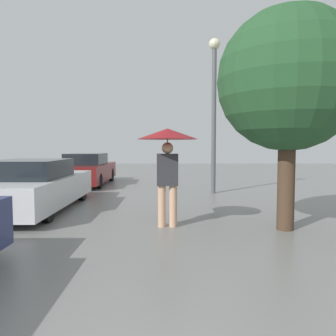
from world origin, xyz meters
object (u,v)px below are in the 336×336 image
(pedestrian, at_px, (167,147))
(parked_car_middle, at_px, (34,186))
(parked_car_farthest, at_px, (88,170))
(street_lamp, at_px, (214,97))
(tree, at_px, (288,81))

(pedestrian, relative_size, parked_car_middle, 0.42)
(parked_car_middle, xyz_separation_m, parked_car_farthest, (0.04, 5.53, 0.02))
(street_lamp, bearing_deg, tree, -82.53)
(pedestrian, relative_size, parked_car_farthest, 0.43)
(pedestrian, height_order, tree, tree)
(tree, xyz_separation_m, street_lamp, (-0.65, 4.94, 0.44))
(pedestrian, xyz_separation_m, tree, (2.24, -0.23, 1.22))
(pedestrian, distance_m, parked_car_middle, 3.90)
(pedestrian, distance_m, street_lamp, 5.24)
(parked_car_middle, height_order, street_lamp, street_lamp)
(pedestrian, height_order, parked_car_middle, pedestrian)
(pedestrian, distance_m, parked_car_farthest, 8.08)
(pedestrian, relative_size, street_lamp, 0.37)
(street_lamp, bearing_deg, parked_car_middle, -149.35)
(parked_car_middle, height_order, parked_car_farthest, parked_car_farthest)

